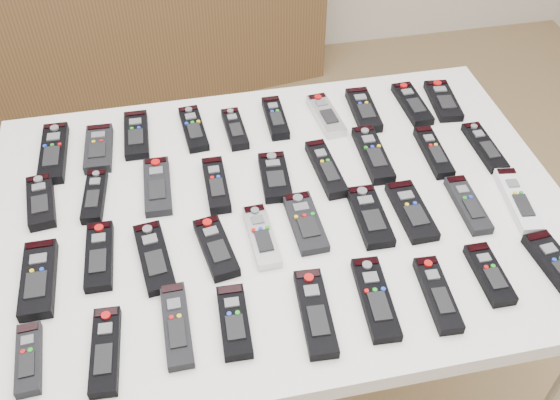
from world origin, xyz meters
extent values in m
cube|color=white|center=(0.03, 0.09, 0.76)|extent=(1.25, 0.88, 0.04)
cylinder|color=beige|center=(-0.53, 0.47, 0.37)|extent=(0.04, 0.04, 0.74)
cylinder|color=beige|center=(0.60, 0.47, 0.37)|extent=(0.04, 0.04, 0.74)
cube|color=brown|center=(-0.22, 1.78, 0.39)|extent=(1.62, 0.61, 0.79)
cube|color=black|center=(-0.45, 0.36, 0.79)|extent=(0.06, 0.20, 0.02)
cube|color=black|center=(-0.35, 0.36, 0.79)|extent=(0.07, 0.16, 0.02)
cube|color=black|center=(-0.26, 0.39, 0.79)|extent=(0.06, 0.17, 0.02)
cube|color=black|center=(-0.12, 0.39, 0.79)|extent=(0.06, 0.17, 0.02)
cube|color=black|center=(-0.02, 0.37, 0.79)|extent=(0.05, 0.15, 0.02)
cube|color=black|center=(0.08, 0.39, 0.79)|extent=(0.05, 0.16, 0.02)
cube|color=#B7B7BC|center=(0.21, 0.37, 0.79)|extent=(0.06, 0.16, 0.02)
cube|color=black|center=(0.31, 0.38, 0.79)|extent=(0.06, 0.17, 0.02)
cube|color=black|center=(0.44, 0.38, 0.79)|extent=(0.06, 0.17, 0.02)
cube|color=black|center=(0.52, 0.38, 0.79)|extent=(0.08, 0.17, 0.02)
cube|color=black|center=(-0.47, 0.20, 0.79)|extent=(0.07, 0.16, 0.02)
cube|color=black|center=(-0.36, 0.19, 0.79)|extent=(0.06, 0.16, 0.02)
cube|color=black|center=(-0.22, 0.20, 0.79)|extent=(0.06, 0.18, 0.02)
cube|color=black|center=(-0.09, 0.17, 0.79)|extent=(0.05, 0.16, 0.02)
cube|color=black|center=(0.04, 0.17, 0.79)|extent=(0.07, 0.15, 0.02)
cube|color=black|center=(0.16, 0.18, 0.79)|extent=(0.06, 0.19, 0.02)
cube|color=black|center=(0.28, 0.20, 0.79)|extent=(0.06, 0.19, 0.02)
cube|color=black|center=(0.42, 0.18, 0.79)|extent=(0.05, 0.17, 0.02)
cube|color=black|center=(0.55, 0.18, 0.79)|extent=(0.04, 0.17, 0.02)
cube|color=black|center=(-0.46, -0.02, 0.79)|extent=(0.06, 0.18, 0.02)
cube|color=black|center=(-0.35, 0.02, 0.79)|extent=(0.06, 0.17, 0.02)
cube|color=black|center=(-0.24, -0.01, 0.79)|extent=(0.08, 0.18, 0.02)
cube|color=black|center=(-0.12, -0.01, 0.79)|extent=(0.08, 0.16, 0.02)
cube|color=#B7B7BC|center=(-0.02, 0.00, 0.79)|extent=(0.05, 0.17, 0.02)
cube|color=black|center=(0.07, 0.02, 0.79)|extent=(0.06, 0.17, 0.02)
cube|color=black|center=(0.21, 0.01, 0.79)|extent=(0.06, 0.17, 0.02)
cube|color=black|center=(0.30, 0.01, 0.79)|extent=(0.06, 0.17, 0.02)
cube|color=black|center=(0.43, 0.00, 0.79)|extent=(0.05, 0.17, 0.02)
cube|color=silver|center=(0.54, -0.01, 0.79)|extent=(0.07, 0.19, 0.02)
cube|color=black|center=(-0.47, -0.19, 0.79)|extent=(0.05, 0.14, 0.02)
cube|color=black|center=(-0.34, -0.21, 0.79)|extent=(0.06, 0.17, 0.02)
cube|color=black|center=(-0.21, -0.18, 0.79)|extent=(0.05, 0.18, 0.02)
cube|color=black|center=(-0.11, -0.19, 0.79)|extent=(0.06, 0.15, 0.02)
cube|color=black|center=(0.04, -0.20, 0.79)|extent=(0.06, 0.19, 0.02)
cube|color=black|center=(0.16, -0.19, 0.79)|extent=(0.07, 0.19, 0.02)
cube|color=black|center=(0.27, -0.21, 0.79)|extent=(0.06, 0.17, 0.02)
cube|color=black|center=(0.39, -0.18, 0.79)|extent=(0.05, 0.14, 0.02)
cube|color=black|center=(0.53, -0.19, 0.79)|extent=(0.07, 0.18, 0.02)
camera|label=1|loc=(-0.16, -0.84, 1.74)|focal=40.00mm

